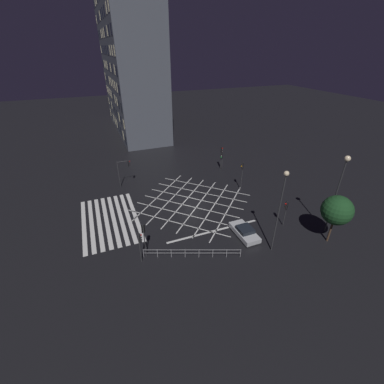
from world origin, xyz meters
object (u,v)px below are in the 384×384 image
traffic_light_se_main (144,234)px  traffic_light_sw_cross (124,168)px  traffic_light_nw_cross (222,158)px  street_tree_near (337,210)px  waiting_car (244,232)px  traffic_light_nw_main (222,154)px  traffic_light_se_cross (140,242)px  traffic_light_ne_cross (286,209)px  traffic_light_median_north (242,171)px  street_lamp_east (281,199)px  street_lamp_west (342,176)px

traffic_light_se_main → traffic_light_sw_cross: (-16.58, 0.66, 0.26)m
traffic_light_nw_cross → street_tree_near: size_ratio=0.56×
waiting_car → street_tree_near: bearing=-117.2°
traffic_light_nw_main → traffic_light_se_cross: bearing=-46.0°
traffic_light_se_main → traffic_light_ne_cross: 16.88m
traffic_light_nw_cross → waiting_car: size_ratio=0.78×
traffic_light_median_north → street_lamp_east: street_lamp_east is taller
street_tree_near → waiting_car: bearing=-117.2°
traffic_light_se_main → waiting_car: (1.00, 11.40, -2.32)m
traffic_light_ne_cross → street_lamp_west: (2.73, 4.06, 4.87)m
traffic_light_se_cross → street_lamp_east: bearing=-14.7°
street_lamp_east → street_lamp_west: (-0.40, 8.03, 0.81)m
traffic_light_ne_cross → traffic_light_se_cross: bearing=-1.3°
street_tree_near → street_lamp_west: bearing=142.0°
traffic_light_nw_main → traffic_light_sw_cross: 16.81m
traffic_light_se_cross → traffic_light_nw_cross: (-17.15, 17.98, -0.23)m
traffic_light_nw_main → street_lamp_west: street_lamp_west is taller
street_lamp_west → street_tree_near: (1.49, -1.17, -3.16)m
street_tree_near → traffic_light_se_main: bearing=-105.0°
traffic_light_nw_cross → street_tree_near: bearing=96.0°
traffic_light_se_cross → street_tree_near: street_tree_near is taller
traffic_light_se_cross → traffic_light_nw_main: size_ratio=0.85×
traffic_light_sw_cross → street_lamp_west: street_lamp_west is taller
traffic_light_nw_cross → traffic_light_ne_cross: traffic_light_ne_cross is taller
traffic_light_sw_cross → street_lamp_west: 29.01m
traffic_light_se_cross → street_lamp_west: street_lamp_west is taller
traffic_light_sw_cross → traffic_light_median_north: bearing=-26.2°
traffic_light_se_main → street_tree_near: 20.46m
traffic_light_nw_main → waiting_car: bearing=-18.9°
traffic_light_nw_cross → traffic_light_median_north: 7.88m
traffic_light_ne_cross → street_lamp_east: size_ratio=0.36×
traffic_light_median_north → street_lamp_east: (12.88, -3.80, 3.27)m
traffic_light_nw_cross → traffic_light_median_north: size_ratio=0.72×
street_lamp_west → traffic_light_ne_cross: bearing=-123.9°
traffic_light_sw_cross → street_lamp_west: bearing=-45.2°
traffic_light_se_main → traffic_light_sw_cross: size_ratio=0.93×
street_tree_near → traffic_light_sw_cross: bearing=-138.9°
waiting_car → traffic_light_median_north: bearing=-28.5°
traffic_light_se_main → street_lamp_east: size_ratio=0.43×
street_lamp_east → waiting_car: 6.88m
waiting_car → traffic_light_nw_cross: bearing=-19.1°
traffic_light_sw_cross → traffic_light_se_cross: bearing=-94.0°
traffic_light_se_main → traffic_light_nw_main: 24.16m
traffic_light_se_cross → traffic_light_sw_cross: bearing=86.0°
traffic_light_se_main → waiting_car: size_ratio=0.97×
street_lamp_east → waiting_car: (-3.19, -1.46, -5.92)m
traffic_light_sw_cross → waiting_car: (17.58, 10.74, -2.57)m
traffic_light_se_main → street_tree_near: (5.28, 19.73, 1.25)m
traffic_light_median_north → traffic_light_se_main: bearing=27.5°
traffic_light_nw_main → traffic_light_sw_cross: bearing=-89.6°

